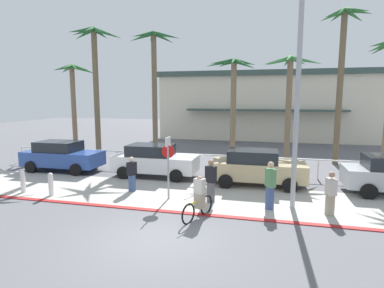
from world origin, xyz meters
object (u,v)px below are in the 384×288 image
Objects in this scene: stop_sign_bike_lane at (168,159)px; palm_tree_3 at (233,82)px; streetlight_curb at (298,93)px; pedestrian_0 at (270,187)px; palm_tree_1 at (95,60)px; bollard_0 at (51,184)px; car_tan_2 at (257,167)px; car_blue_0 at (62,156)px; palm_tree_5 at (343,49)px; palm_tree_2 at (154,66)px; pedestrian_2 at (211,183)px; palm_tree_4 at (289,82)px; palm_tree_0 at (74,84)px; pedestrian_1 at (132,176)px; car_white_1 at (154,160)px; pedestrian_3 at (330,196)px; cyclist_yellow_0 at (199,198)px; bollard_1 at (23,181)px.

stop_sign_bike_lane is 9.49m from palm_tree_3.
pedestrian_0 is (-0.84, -0.13, -3.43)m from streetlight_curb.
palm_tree_1 reaches higher than palm_tree_3.
bollard_0 is 0.23× the size of car_tan_2.
streetlight_curb is 14.18m from palm_tree_1.
palm_tree_3 is at bearing 79.97° from stop_sign_bike_lane.
car_blue_0 is 12.05m from pedestrian_0.
palm_tree_5 is at bearing 8.55° from palm_tree_1.
palm_tree_2 is 4.99× the size of pedestrian_2.
palm_tree_3 is at bearing 105.49° from pedestrian_0.
car_tan_2 is (3.40, 3.01, -0.81)m from stop_sign_bike_lane.
pedestrian_2 is at bearing 174.02° from pedestrian_0.
palm_tree_4 is (9.98, 9.92, 4.58)m from bollard_0.
pedestrian_0 is at bearing 3.39° from bollard_0.
car_blue_0 is 9.83m from pedestrian_2.
palm_tree_1 is (-12.07, 7.09, 2.26)m from streetlight_curb.
streetlight_curb reaches higher than palm_tree_0.
pedestrian_2 is at bearing -88.62° from palm_tree_3.
palm_tree_4 is at bearing 50.74° from pedestrian_1.
palm_tree_3 reaches higher than car_white_1.
palm_tree_2 is 12.12m from pedestrian_2.
car_tan_2 is at bearing 100.82° from pedestrian_0.
car_blue_0 is 5.55m from car_white_1.
palm_tree_1 is 12.67m from car_tan_2.
stop_sign_bike_lane is at bearing -118.75° from palm_tree_4.
palm_tree_0 is at bearing 177.08° from palm_tree_3.
palm_tree_2 is 1.96× the size of car_white_1.
car_blue_0 is 2.43× the size of pedestrian_0.
palm_tree_1 reaches higher than pedestrian_2.
palm_tree_2 reaches higher than palm_tree_0.
car_white_1 is (-9.94, -5.82, -6.14)m from palm_tree_5.
bollard_0 is 0.15× the size of palm_tree_4.
car_tan_2 reaches higher than bollard_0.
palm_tree_3 is at bearing 56.73° from car_white_1.
palm_tree_1 reaches higher than pedestrian_3.
car_tan_2 is (10.61, -3.97, -5.67)m from palm_tree_1.
cyclist_yellow_0 is 0.95× the size of pedestrian_0.
palm_tree_3 is 7.34m from car_tan_2.
car_blue_0 is (-0.24, -3.55, -5.67)m from palm_tree_1.
palm_tree_0 is 4.23m from palm_tree_1.
pedestrian_0 is 1.15× the size of pedestrian_3.
stop_sign_bike_lane is 0.39× the size of palm_tree_3.
pedestrian_3 reaches higher than bollard_1.
pedestrian_2 is (-3.11, 0.10, -3.47)m from streetlight_curb.
bollard_0 is 0.23× the size of car_blue_0.
palm_tree_5 reaches higher than pedestrian_2.
cyclist_yellow_0 is at bearing -163.09° from pedestrian_3.
palm_tree_1 is 15.42m from palm_tree_5.
palm_tree_1 is at bearing 146.35° from car_white_1.
pedestrian_0 is (14.47, -9.55, -4.30)m from palm_tree_0.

